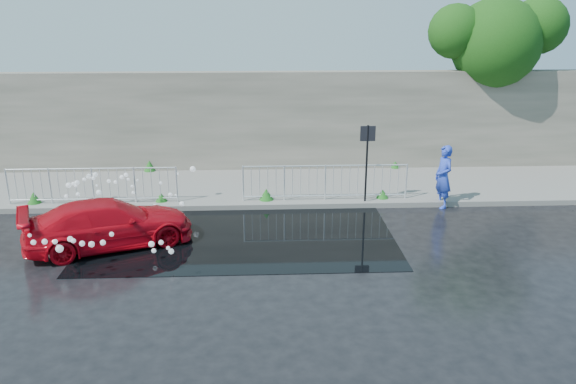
# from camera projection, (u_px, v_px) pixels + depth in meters

# --- Properties ---
(ground) EXTENTS (90.00, 90.00, 0.00)m
(ground) POSITION_uv_depth(u_px,v_px,m) (220.00, 249.00, 14.00)
(ground) COLOR black
(ground) RESTS_ON ground
(pavement) EXTENTS (30.00, 4.00, 0.15)m
(pavement) POSITION_uv_depth(u_px,v_px,m) (230.00, 187.00, 18.73)
(pavement) COLOR slate
(pavement) RESTS_ON ground
(curb) EXTENTS (30.00, 0.25, 0.16)m
(curb) POSITION_uv_depth(u_px,v_px,m) (227.00, 207.00, 16.83)
(curb) COLOR slate
(curb) RESTS_ON ground
(retaining_wall) EXTENTS (30.00, 0.60, 3.50)m
(retaining_wall) POSITION_uv_depth(u_px,v_px,m) (232.00, 121.00, 20.27)
(retaining_wall) COLOR #555348
(retaining_wall) RESTS_ON pavement
(puddle) EXTENTS (8.00, 5.00, 0.01)m
(puddle) POSITION_uv_depth(u_px,v_px,m) (241.00, 234.00, 14.97)
(puddle) COLOR black
(puddle) RESTS_ON ground
(sign_post) EXTENTS (0.45, 0.06, 2.50)m
(sign_post) POSITION_uv_depth(u_px,v_px,m) (367.00, 151.00, 16.61)
(sign_post) COLOR black
(sign_post) RESTS_ON ground
(tree) EXTENTS (4.98, 3.21, 6.21)m
(tree) POSITION_uv_depth(u_px,v_px,m) (497.00, 39.00, 20.03)
(tree) COLOR #332114
(tree) RESTS_ON ground
(railing_left) EXTENTS (5.05, 0.05, 1.10)m
(railing_left) POSITION_uv_depth(u_px,v_px,m) (93.00, 184.00, 16.78)
(railing_left) COLOR silver
(railing_left) RESTS_ON pavement
(railing_right) EXTENTS (5.05, 0.05, 1.10)m
(railing_right) POSITION_uv_depth(u_px,v_px,m) (325.00, 181.00, 17.09)
(railing_right) COLOR silver
(railing_right) RESTS_ON pavement
(weeds) EXTENTS (12.17, 3.93, 0.39)m
(weeds) POSITION_uv_depth(u_px,v_px,m) (213.00, 184.00, 18.21)
(weeds) COLOR #144B18
(weeds) RESTS_ON pavement
(water_spray) EXTENTS (3.65, 5.72, 1.13)m
(water_spray) POSITION_uv_depth(u_px,v_px,m) (105.00, 209.00, 14.90)
(water_spray) COLOR white
(water_spray) RESTS_ON ground
(red_car) EXTENTS (4.43, 3.07, 1.19)m
(red_car) POSITION_uv_depth(u_px,v_px,m) (109.00, 224.00, 14.04)
(red_car) COLOR #B70713
(red_car) RESTS_ON ground
(person) EXTENTS (0.60, 0.78, 1.91)m
(person) POSITION_uv_depth(u_px,v_px,m) (443.00, 177.00, 16.76)
(person) COLOR blue
(person) RESTS_ON ground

